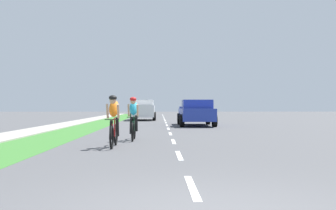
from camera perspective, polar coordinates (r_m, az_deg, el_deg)
The scene contains 8 objects.
ground_plane at distance 24.23m, azimuth -0.16°, elevation -3.13°, with size 120.00×120.00×0.00m, color #4C4C4F.
grass_verge at distance 24.59m, azimuth -11.29°, elevation -3.07°, with size 2.19×70.00×0.01m, color #38722D.
sidewalk_concrete at distance 25.00m, azimuth -15.75°, elevation -3.02°, with size 1.75×70.00×0.10m, color #9E998E.
lane_markings_center at distance 28.22m, azimuth -0.33°, elevation -2.70°, with size 0.12×54.07×0.01m.
cyclist_lead at distance 11.56m, azimuth -8.22°, elevation -2.35°, with size 0.42×1.72×1.58m.
cyclist_trailing at distance 13.83m, azimuth -5.25°, elevation -1.99°, with size 0.42×1.72×1.58m.
pickup_blue at distance 24.07m, azimuth 4.27°, elevation -1.17°, with size 2.22×5.10×1.64m.
suv_white at distance 33.54m, azimuth -3.70°, elevation -0.68°, with size 2.15×4.70×1.79m.
Camera 1 is at (-0.51, -4.19, 1.25)m, focal length 40.21 mm.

